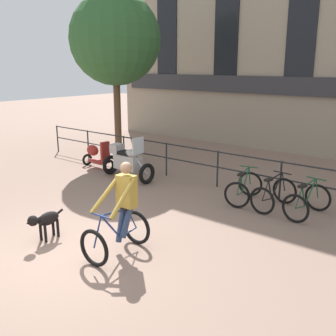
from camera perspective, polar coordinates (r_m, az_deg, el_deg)
The scene contains 11 objects.
ground_plane at distance 7.76m, azimuth -14.20°, elevation -11.68°, with size 60.00×60.00×0.00m, color #8E7060.
canal_railing at distance 11.18m, azimuth 7.23°, elevation 0.76°, with size 15.05×0.05×1.05m.
building_facade at distance 16.20m, azimuth 19.53°, elevation 21.19°, with size 18.00×0.72×10.89m.
cyclist_with_bike at distance 7.28m, azimuth -6.87°, elevation -6.54°, with size 0.73×1.20×1.70m.
dog at distance 8.18m, azimuth -17.45°, elevation -7.25°, with size 0.26×0.89×0.61m.
parked_motorcycle at distance 11.97m, azimuth -5.92°, elevation 1.02°, with size 1.74×0.68×1.35m.
parked_bicycle_near_lamp at distance 10.16m, azimuth 10.94°, elevation -2.90°, with size 0.84×1.21×0.86m.
parked_bicycle_mid_left at distance 9.83m, azimuth 15.09°, elevation -3.75°, with size 0.77×1.17×0.86m.
parked_bicycle_mid_right at distance 9.56m, azimuth 19.52°, elevation -4.64°, with size 0.80×1.19×0.86m.
parked_scooter at distance 13.41m, azimuth -10.31°, elevation 1.91°, with size 1.31×0.49×0.96m.
tree_canalside_left at distance 15.14m, azimuth -7.68°, elevation 18.01°, with size 3.34×3.34×5.96m.
Camera 1 is at (5.68, -4.05, 3.40)m, focal length 42.00 mm.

